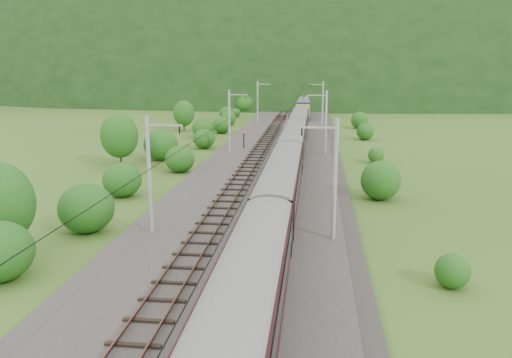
# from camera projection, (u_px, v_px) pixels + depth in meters

# --- Properties ---
(ground) EXTENTS (600.00, 600.00, 0.00)m
(ground) POSITION_uv_depth(u_px,v_px,m) (241.00, 239.00, 33.88)
(ground) COLOR #324E18
(ground) RESTS_ON ground
(railbed) EXTENTS (14.00, 220.00, 0.30)m
(railbed) POSITION_uv_depth(u_px,v_px,m) (257.00, 198.00, 43.52)
(railbed) COLOR #38332D
(railbed) RESTS_ON ground
(track_left) EXTENTS (2.40, 220.00, 0.27)m
(track_left) POSITION_uv_depth(u_px,v_px,m) (230.00, 195.00, 43.74)
(track_left) COLOR brown
(track_left) RESTS_ON railbed
(track_right) EXTENTS (2.40, 220.00, 0.27)m
(track_right) POSITION_uv_depth(u_px,v_px,m) (285.00, 197.00, 43.19)
(track_right) COLOR brown
(track_right) RESTS_ON railbed
(catenary_left) EXTENTS (2.54, 192.28, 8.00)m
(catenary_left) POSITION_uv_depth(u_px,v_px,m) (230.00, 120.00, 64.50)
(catenary_left) COLOR gray
(catenary_left) RESTS_ON railbed
(catenary_right) EXTENTS (2.54, 192.28, 8.00)m
(catenary_right) POSITION_uv_depth(u_px,v_px,m) (325.00, 121.00, 63.10)
(catenary_right) COLOR gray
(catenary_right) RESTS_ON railbed
(overhead_wires) EXTENTS (4.83, 198.00, 0.03)m
(overhead_wires) POSITION_uv_depth(u_px,v_px,m) (257.00, 119.00, 41.93)
(overhead_wires) COLOR black
(overhead_wires) RESTS_ON ground
(mountain_main) EXTENTS (504.00, 360.00, 244.00)m
(mountain_main) POSITION_uv_depth(u_px,v_px,m) (307.00, 84.00, 285.30)
(mountain_main) COLOR black
(mountain_main) RESTS_ON ground
(mountain_ridge) EXTENTS (336.00, 280.00, 132.00)m
(mountain_ridge) POSITION_uv_depth(u_px,v_px,m) (131.00, 80.00, 337.68)
(mountain_ridge) COLOR black
(mountain_ridge) RESTS_ON ground
(train) EXTENTS (2.71, 128.37, 4.70)m
(train) POSITION_uv_depth(u_px,v_px,m) (289.00, 153.00, 47.87)
(train) COLOR black
(train) RESTS_ON ground
(hazard_post_near) EXTENTS (0.14, 0.14, 1.34)m
(hazard_post_near) POSITION_uv_depth(u_px,v_px,m) (287.00, 119.00, 97.26)
(hazard_post_near) COLOR red
(hazard_post_near) RESTS_ON railbed
(hazard_post_far) EXTENTS (0.18, 0.18, 1.71)m
(hazard_post_far) POSITION_uv_depth(u_px,v_px,m) (276.00, 148.00, 63.39)
(hazard_post_far) COLOR red
(hazard_post_far) RESTS_ON railbed
(signal) EXTENTS (0.26, 0.26, 2.36)m
(signal) POSITION_uv_depth(u_px,v_px,m) (244.00, 138.00, 67.86)
(signal) COLOR black
(signal) RESTS_ON railbed
(vegetation_left) EXTENTS (11.71, 149.71, 6.63)m
(vegetation_left) POSITION_uv_depth(u_px,v_px,m) (118.00, 166.00, 46.45)
(vegetation_left) COLOR #1B5216
(vegetation_left) RESTS_ON ground
(vegetation_right) EXTENTS (5.82, 102.51, 3.17)m
(vegetation_right) POSITION_uv_depth(u_px,v_px,m) (397.00, 183.00, 43.92)
(vegetation_right) COLOR #1B5216
(vegetation_right) RESTS_ON ground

